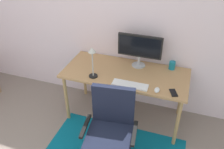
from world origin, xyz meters
name	(u,v)px	position (x,y,z in m)	size (l,w,h in m)	color
wall_back	(97,15)	(0.00, 2.20, 1.30)	(6.00, 0.10, 2.60)	white
desk	(125,77)	(0.54, 1.77, 0.68)	(1.60, 0.72, 0.75)	tan
monitor	(140,48)	(0.66, 1.99, 1.02)	(0.58, 0.18, 0.44)	#B2B2B7
keyboard	(130,85)	(0.67, 1.51, 0.76)	(0.43, 0.13, 0.02)	white
computer_mouse	(157,90)	(0.99, 1.50, 0.76)	(0.06, 0.10, 0.03)	white
coffee_cup	(172,65)	(1.10, 2.05, 0.80)	(0.08, 0.08, 0.11)	teal
cell_phone	(173,93)	(1.18, 1.52, 0.75)	(0.07, 0.14, 0.01)	black
desk_lamp	(92,57)	(0.19, 1.55, 1.02)	(0.11, 0.11, 0.40)	black
office_chair	(111,136)	(0.61, 0.99, 0.40)	(0.60, 0.54, 0.96)	slate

